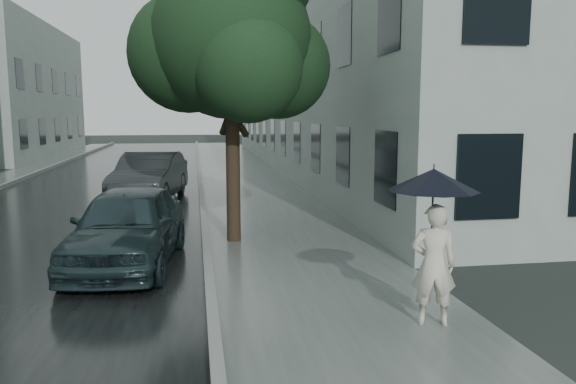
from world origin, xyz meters
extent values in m
plane|color=black|center=(0.00, 0.00, 0.00)|extent=(120.00, 120.00, 0.00)
cube|color=slate|center=(0.25, 12.00, 0.00)|extent=(3.50, 60.00, 0.01)
cube|color=slate|center=(-1.57, 12.00, 0.07)|extent=(0.15, 60.00, 0.15)
cube|color=black|center=(-5.08, 12.00, 0.00)|extent=(6.85, 60.00, 0.00)
cube|color=#94A29B|center=(5.50, 19.50, 4.50)|extent=(7.00, 36.00, 9.00)
cube|color=black|center=(2.02, 19.50, 4.50)|extent=(0.08, 32.40, 7.20)
cube|color=black|center=(-10.32, 30.00, 4.00)|extent=(0.08, 16.20, 6.40)
imported|color=beige|center=(1.22, -1.00, 0.80)|extent=(0.65, 0.51, 1.58)
cylinder|color=black|center=(1.17, -1.00, 1.38)|extent=(0.02, 0.02, 0.74)
cone|color=black|center=(1.17, -1.00, 1.89)|extent=(1.33, 1.33, 0.28)
cylinder|color=black|center=(1.17, -1.00, 2.05)|extent=(0.02, 0.02, 0.08)
cylinder|color=black|center=(1.17, -1.00, 0.98)|extent=(0.03, 0.03, 0.06)
cylinder|color=#332619|center=(-0.97, 4.18, 1.47)|extent=(0.29, 0.29, 2.94)
sphere|color=#19371B|center=(-0.97, 4.18, 4.19)|extent=(3.25, 3.25, 3.25)
sphere|color=#19371B|center=(0.04, 4.55, 3.68)|extent=(2.24, 2.24, 2.24)
sphere|color=#19371B|center=(-1.85, 4.68, 3.94)|extent=(2.50, 2.50, 2.50)
sphere|color=#19371B|center=(-0.73, 3.30, 3.55)|extent=(2.11, 2.11, 2.11)
sphere|color=#19371B|center=(-1.34, 4.93, 5.07)|extent=(2.37, 2.37, 2.37)
cylinder|color=black|center=(-0.70, 9.39, 2.42)|extent=(0.12, 0.12, 4.85)
cylinder|color=black|center=(-0.70, 9.39, 0.10)|extent=(0.28, 0.28, 0.20)
cylinder|color=black|center=(-0.94, 9.34, 4.85)|extent=(0.51, 0.18, 0.08)
sphere|color=silver|center=(-1.24, 9.28, 4.80)|extent=(0.32, 0.32, 0.32)
imported|color=#1C2C2F|center=(-2.96, 2.56, 0.71)|extent=(2.10, 4.31, 1.42)
imported|color=#25282A|center=(-3.14, 9.97, 0.75)|extent=(2.25, 4.69, 1.48)
camera|label=1|loc=(-1.75, -7.54, 2.73)|focal=35.00mm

